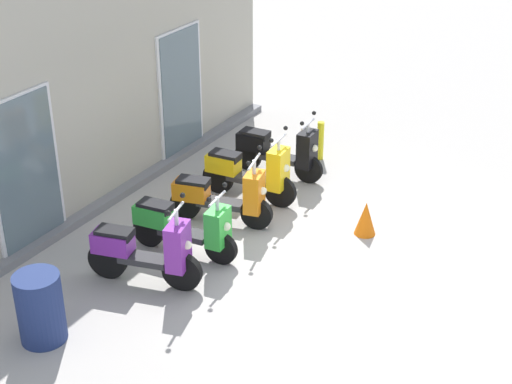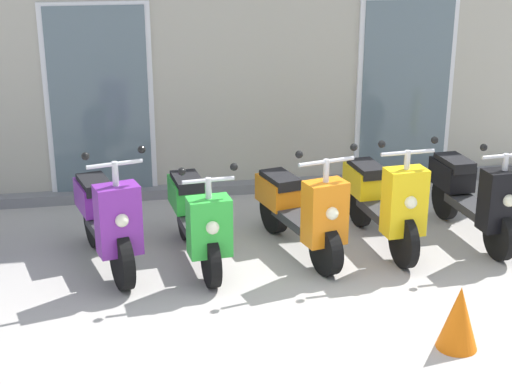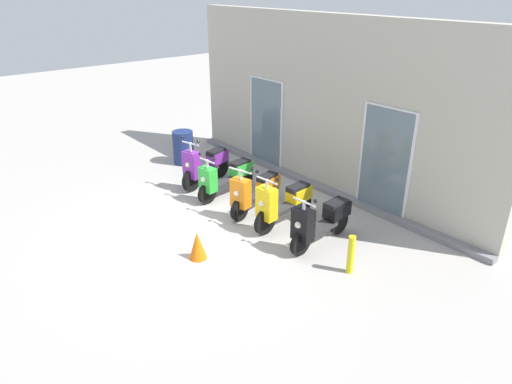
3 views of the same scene
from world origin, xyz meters
name	(u,v)px [view 2 (image 2 of 3)]	position (x,y,z in m)	size (l,w,h in m)	color
ground_plane	(326,312)	(0.00, 0.00, 0.00)	(40.00, 40.00, 0.00)	#A8A39E
storefront_facade	(255,32)	(0.00, 3.40, 1.90)	(8.74, 0.50, 3.92)	#B2AD9E
scooter_purple	(106,218)	(-1.81, 1.26, 0.50)	(0.71, 1.57, 1.30)	black
scooter_green	(197,217)	(-0.96, 1.25, 0.46)	(0.55, 1.63, 1.14)	black
scooter_orange	(300,210)	(0.06, 1.27, 0.45)	(0.75, 1.59, 1.23)	black
scooter_yellow	(383,199)	(0.92, 1.28, 0.51)	(0.59, 1.63, 1.26)	black
scooter_black	(474,194)	(1.91, 1.30, 0.49)	(0.56, 1.62, 1.18)	black
traffic_cone	(459,317)	(0.85, -0.72, 0.26)	(0.32, 0.32, 0.52)	orange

